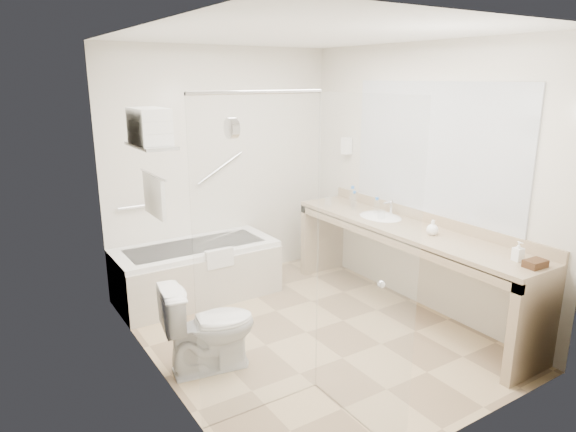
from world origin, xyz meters
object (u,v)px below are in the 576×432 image
toilet (209,327)px  bathtub (197,271)px  amenity_basket (535,264)px  vanity_counter (406,248)px  water_bottle_left (377,208)px

toilet → bathtub: bearing=-9.6°
toilet → amenity_basket: bearing=-114.3°
bathtub → vanity_counter: size_ratio=0.59×
toilet → water_bottle_left: water_bottle_left is taller
water_bottle_left → vanity_counter: bearing=-87.3°
vanity_counter → toilet: vanity_counter is taller
vanity_counter → toilet: bearing=177.6°
bathtub → vanity_counter: 2.09m
toilet → vanity_counter: bearing=-82.9°
vanity_counter → water_bottle_left: bearing=92.7°
vanity_counter → water_bottle_left: (-0.02, 0.41, 0.30)m
vanity_counter → amenity_basket: 1.27m
vanity_counter → amenity_basket: size_ratio=16.35×
bathtub → amenity_basket: amenity_basket is taller
bathtub → toilet: 1.38m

